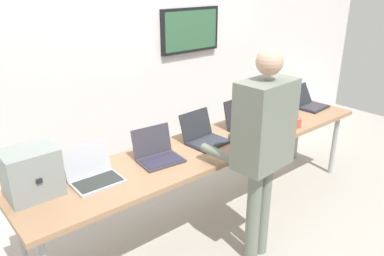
% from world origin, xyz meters
% --- Properties ---
extents(ground, '(8.00, 8.00, 0.04)m').
position_xyz_m(ground, '(0.00, 0.00, -0.02)').
color(ground, '#9D9990').
extents(back_wall, '(8.00, 0.11, 2.71)m').
position_xyz_m(back_wall, '(0.01, 1.13, 1.36)').
color(back_wall, silver).
rests_on(back_wall, ground).
extents(workbench, '(3.47, 0.70, 0.76)m').
position_xyz_m(workbench, '(0.00, 0.00, 0.72)').
color(workbench, '#976F50').
rests_on(workbench, ground).
extents(equipment_box, '(0.34, 0.29, 0.33)m').
position_xyz_m(equipment_box, '(-1.51, 0.14, 0.93)').
color(equipment_box, gray).
rests_on(equipment_box, workbench).
extents(laptop_station_0, '(0.35, 0.31, 0.24)m').
position_xyz_m(laptop_station_0, '(-1.12, 0.06, 0.82)').
color(laptop_station_0, '#ACAEB7').
rests_on(laptop_station_0, workbench).
extents(laptop_station_1, '(0.36, 0.33, 0.25)m').
position_xyz_m(laptop_station_1, '(-0.57, 0.04, 0.82)').
color(laptop_station_1, '#383540').
rests_on(laptop_station_1, workbench).
extents(laptop_station_2, '(0.36, 0.35, 0.25)m').
position_xyz_m(laptop_station_2, '(-0.06, 0.07, 0.82)').
color(laptop_station_2, '#25282D').
rests_on(laptop_station_2, workbench).
extents(laptop_station_3, '(0.36, 0.35, 0.28)m').
position_xyz_m(laptop_station_3, '(0.45, 0.05, 0.83)').
color(laptop_station_3, '#26242A').
rests_on(laptop_station_3, workbench).
extents(laptop_station_4, '(0.33, 0.35, 0.23)m').
position_xyz_m(laptop_station_4, '(0.95, 0.07, 0.82)').
color(laptop_station_4, black).
rests_on(laptop_station_4, workbench).
extents(laptop_station_5, '(0.36, 0.37, 0.23)m').
position_xyz_m(laptop_station_5, '(1.48, 0.04, 0.82)').
color(laptop_station_5, '#1F2329').
rests_on(laptop_station_5, workbench).
extents(person, '(0.46, 0.61, 1.69)m').
position_xyz_m(person, '(-0.10, -0.62, 1.03)').
color(person, slate).
rests_on(person, ground).
extents(coffee_mug, '(0.07, 0.07, 0.09)m').
position_xyz_m(coffee_mug, '(0.87, -0.25, 0.81)').
color(coffee_mug, '#C2482F').
rests_on(coffee_mug, workbench).
extents(paper_sheet, '(0.22, 0.30, 0.00)m').
position_xyz_m(paper_sheet, '(0.28, -0.17, 0.76)').
color(paper_sheet, white).
rests_on(paper_sheet, workbench).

